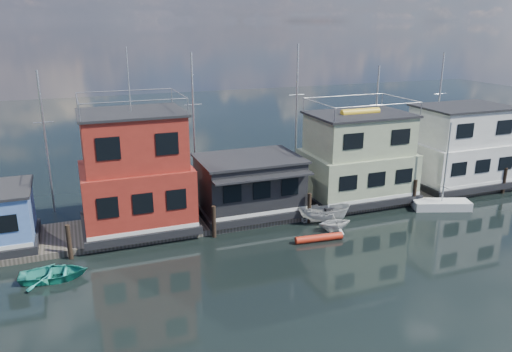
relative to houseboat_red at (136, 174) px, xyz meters
name	(u,v)px	position (x,y,z in m)	size (l,w,h in m)	color
ground	(336,293)	(8.50, -12.00, -4.10)	(160.00, 160.00, 0.00)	black
dock	(256,212)	(8.50, 0.00, -3.90)	(48.00, 5.00, 0.40)	#595147
houseboat_red	(136,174)	(0.00, 0.00, 0.00)	(7.40, 5.90, 11.86)	black
houseboat_dark	(249,185)	(8.00, -0.02, -1.69)	(7.40, 6.10, 4.06)	black
houseboat_green	(357,158)	(17.00, 0.00, -0.55)	(8.40, 5.90, 7.03)	black
houseboat_white	(460,147)	(27.00, 0.00, -0.57)	(8.40, 5.90, 6.66)	black
pilings	(265,214)	(8.17, -2.80, -3.00)	(42.28, 0.28, 2.20)	#2D2116
background_masts	(283,122)	(13.26, 6.00, 1.45)	(36.40, 0.16, 12.00)	silver
day_sailer	(442,204)	(22.19, -3.94, -3.70)	(4.48, 2.76, 6.71)	silver
red_kayak	(319,238)	(10.71, -5.87, -3.87)	(0.47, 0.47, 3.21)	red
dinghy_teal	(54,273)	(-5.42, -5.18, -3.73)	(2.59, 3.63, 0.75)	teal
motorboat	(324,213)	(12.47, -3.18, -3.40)	(1.38, 3.66, 1.41)	silver
dinghy_white	(335,222)	(12.50, -4.69, -3.49)	(2.01, 2.33, 1.23)	silver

